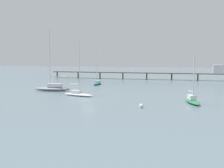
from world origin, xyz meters
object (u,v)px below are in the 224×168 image
mooring_buoy_far (141,106)px  mooring_buoy_mid (51,84)px  sailboat_teal (97,83)px  sailboat_gray (52,87)px  sailboat_green (192,100)px  pier (163,72)px  sailboat_white (78,93)px

mooring_buoy_far → mooring_buoy_mid: 47.19m
sailboat_teal → sailboat_gray: (-6.39, -19.29, 0.26)m
sailboat_green → mooring_buoy_mid: (-41.57, 26.68, -0.29)m
mooring_buoy_mid → mooring_buoy_far: bearing=-45.9°
sailboat_green → mooring_buoy_far: sailboat_green is taller
pier → sailboat_gray: size_ratio=4.43×
sailboat_white → mooring_buoy_far: (16.20, -12.49, -0.34)m
sailboat_white → mooring_buoy_mid: (-16.67, 21.38, -0.31)m
sailboat_white → mooring_buoy_mid: bearing=128.0°
mooring_buoy_mid → sailboat_teal: bearing=22.9°
pier → mooring_buoy_mid: size_ratio=86.49×
sailboat_gray → mooring_buoy_far: bearing=-37.8°
sailboat_gray → mooring_buoy_mid: (-6.84, 13.70, -0.51)m
sailboat_white → sailboat_gray: sailboat_gray is taller
sailboat_white → sailboat_teal: (-3.44, 26.97, -0.06)m
sailboat_gray → pier: bearing=60.3°
sailboat_green → sailboat_gray: size_ratio=0.59×
sailboat_gray → mooring_buoy_far: sailboat_gray is taller
mooring_buoy_far → sailboat_teal: bearing=116.5°
sailboat_green → sailboat_teal: 42.95m
mooring_buoy_far → pier: bearing=90.6°
sailboat_teal → sailboat_white: bearing=-82.7°
sailboat_green → mooring_buoy_mid: 49.40m
pier → sailboat_teal: (-18.96, -25.20, -2.50)m
pier → sailboat_teal: 31.64m
sailboat_white → sailboat_gray: (-9.84, 7.68, 0.20)m
pier → sailboat_green: (9.38, -57.48, -2.46)m
sailboat_white → mooring_buoy_far: sailboat_white is taller
pier → mooring_buoy_far: bearing=-89.4°
sailboat_gray → mooring_buoy_mid: size_ratio=19.52×
pier → sailboat_white: size_ratio=5.70×
mooring_buoy_far → mooring_buoy_mid: mooring_buoy_mid is taller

